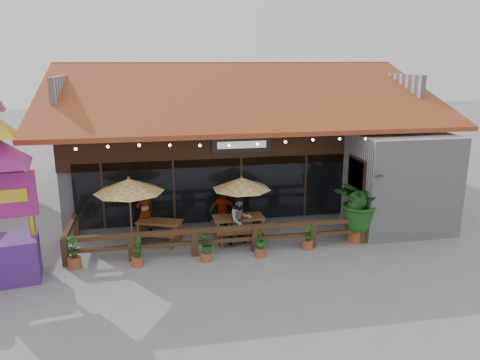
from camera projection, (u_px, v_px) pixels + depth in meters
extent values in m
plane|color=gray|center=(266.00, 244.00, 16.18)|extent=(100.00, 100.00, 0.00)
cube|color=#AFB0B5|center=(231.00, 150.00, 22.33)|extent=(14.00, 10.00, 4.00)
cube|color=#341D10|center=(214.00, 145.00, 16.92)|extent=(11.00, 0.16, 1.60)
cube|color=black|center=(215.00, 190.00, 17.33)|extent=(10.00, 0.12, 2.40)
cube|color=#FFC272|center=(214.00, 189.00, 17.52)|extent=(9.80, 0.05, 2.20)
cube|color=#AFB0B5|center=(400.00, 182.00, 17.30)|extent=(3.50, 2.70, 3.60)
cube|color=red|center=(356.00, 180.00, 16.78)|extent=(0.06, 1.20, 1.50)
cube|color=#341D10|center=(356.00, 180.00, 16.77)|extent=(0.04, 1.34, 1.64)
cube|color=#A64A25|center=(246.00, 94.00, 18.27)|extent=(15.50, 7.05, 2.37)
cube|color=#A64A25|center=(220.00, 84.00, 24.93)|extent=(15.50, 7.05, 2.37)
cube|color=#A64A25|center=(231.00, 63.00, 21.32)|extent=(15.50, 0.30, 0.12)
cube|color=#AFB0B5|center=(73.00, 95.00, 20.38)|extent=(0.20, 9.00, 1.80)
cube|color=#AFB0B5|center=(371.00, 91.00, 22.93)|extent=(0.20, 9.00, 1.80)
cube|color=black|center=(242.00, 145.00, 16.99)|extent=(2.20, 0.10, 0.55)
cube|color=silver|center=(242.00, 145.00, 16.94)|extent=(1.80, 0.02, 0.25)
cube|color=#341D10|center=(103.00, 196.00, 16.57)|extent=(0.08, 0.08, 2.40)
cube|color=#341D10|center=(174.00, 193.00, 17.02)|extent=(0.08, 0.08, 2.40)
cube|color=#341D10|center=(241.00, 189.00, 17.48)|extent=(0.08, 0.08, 2.40)
cube|color=#341D10|center=(305.00, 186.00, 17.93)|extent=(0.08, 0.08, 2.40)
sphere|color=#E0CE7B|center=(76.00, 149.00, 14.27)|extent=(0.09, 0.09, 0.09)
sphere|color=#E0CE7B|center=(108.00, 147.00, 14.43)|extent=(0.09, 0.09, 0.09)
sphere|color=#E0CE7B|center=(139.00, 145.00, 14.60)|extent=(0.09, 0.09, 0.09)
sphere|color=#E0CE7B|center=(170.00, 145.00, 14.78)|extent=(0.09, 0.09, 0.09)
sphere|color=#E0CE7B|center=(200.00, 146.00, 14.97)|extent=(0.09, 0.09, 0.09)
sphere|color=#E0CE7B|center=(229.00, 145.00, 15.15)|extent=(0.09, 0.09, 0.09)
sphere|color=#E0CE7B|center=(258.00, 144.00, 15.32)|extent=(0.09, 0.09, 0.09)
sphere|color=#E0CE7B|center=(286.00, 142.00, 15.48)|extent=(0.09, 0.09, 0.09)
sphere|color=#E0CE7B|center=(313.00, 140.00, 15.64)|extent=(0.09, 0.09, 0.09)
sphere|color=#E0CE7B|center=(340.00, 139.00, 15.81)|extent=(0.09, 0.09, 0.09)
sphere|color=#E0CE7B|center=(366.00, 139.00, 15.99)|extent=(0.09, 0.09, 0.09)
cube|color=#4C301B|center=(65.00, 252.00, 14.40)|extent=(0.20, 0.20, 0.90)
cube|color=#4C301B|center=(131.00, 247.00, 14.77)|extent=(0.20, 0.20, 0.90)
cube|color=#4C301B|center=(195.00, 243.00, 15.13)|extent=(0.20, 0.20, 0.90)
cube|color=#4C301B|center=(255.00, 238.00, 15.50)|extent=(0.20, 0.20, 0.90)
cube|color=#4C301B|center=(312.00, 234.00, 15.86)|extent=(0.20, 0.20, 0.90)
cube|color=#4C301B|center=(362.00, 231.00, 16.19)|extent=(0.20, 0.20, 0.90)
cube|color=#4C301B|center=(222.00, 229.00, 15.20)|extent=(9.80, 0.16, 0.14)
cube|color=#4C301B|center=(222.00, 241.00, 15.30)|extent=(9.80, 0.12, 0.12)
cube|color=#4C301B|center=(70.00, 226.00, 15.49)|extent=(0.16, 2.50, 0.14)
cube|color=#4C301B|center=(76.00, 226.00, 16.68)|extent=(0.20, 0.20, 0.90)
cylinder|color=brown|center=(131.00, 215.00, 15.63)|extent=(0.06, 0.06, 2.33)
cone|color=yellow|center=(129.00, 186.00, 15.38)|extent=(2.44, 2.44, 0.46)
sphere|color=brown|center=(129.00, 178.00, 15.31)|extent=(0.10, 0.10, 0.10)
cylinder|color=black|center=(133.00, 246.00, 15.92)|extent=(0.45, 0.45, 0.06)
cylinder|color=brown|center=(242.00, 208.00, 16.71)|extent=(0.05, 0.05, 2.10)
cone|color=yellow|center=(242.00, 183.00, 16.48)|extent=(2.72, 2.72, 0.41)
sphere|color=brown|center=(242.00, 177.00, 16.42)|extent=(0.09, 0.09, 0.09)
cylinder|color=black|center=(242.00, 235.00, 16.97)|extent=(0.40, 0.40, 0.05)
cube|color=brown|center=(160.00, 222.00, 16.29)|extent=(1.70, 1.26, 0.06)
cube|color=brown|center=(142.00, 230.00, 16.51)|extent=(0.33, 0.65, 0.71)
cube|color=brown|center=(178.00, 233.00, 16.25)|extent=(0.33, 0.65, 0.71)
cube|color=brown|center=(154.00, 235.00, 15.86)|extent=(1.53, 0.84, 0.05)
cube|color=brown|center=(165.00, 224.00, 16.87)|extent=(1.53, 0.84, 0.05)
cube|color=brown|center=(238.00, 217.00, 16.42)|extent=(1.78, 0.86, 0.07)
cube|color=brown|center=(217.00, 230.00, 16.37)|extent=(0.10, 0.77, 0.82)
cube|color=brown|center=(260.00, 227.00, 16.68)|extent=(0.10, 0.77, 0.82)
cube|color=brown|center=(242.00, 232.00, 15.93)|extent=(1.77, 0.34, 0.06)
cube|color=brown|center=(235.00, 221.00, 17.08)|extent=(1.77, 0.34, 0.06)
cube|color=#4C227D|center=(8.00, 260.00, 13.40)|extent=(1.89, 1.55, 1.27)
cylinder|color=gold|center=(29.00, 202.00, 13.11)|extent=(0.17, 0.17, 2.12)
cylinder|color=#984629|center=(357.00, 234.00, 16.46)|extent=(0.67, 0.67, 0.49)
imported|color=#175319|center=(359.00, 200.00, 16.14)|extent=(2.39, 2.38, 2.01)
sphere|color=#175319|center=(364.00, 211.00, 16.16)|extent=(0.67, 0.67, 0.67)
sphere|color=#175319|center=(353.00, 203.00, 16.30)|extent=(0.58, 0.58, 0.58)
imported|color=#341D10|center=(145.00, 212.00, 16.60)|extent=(0.82, 0.76, 1.87)
imported|color=#341D10|center=(240.00, 220.00, 15.99)|extent=(0.98, 0.85, 1.74)
imported|color=#341D10|center=(223.00, 211.00, 17.04)|extent=(1.04, 0.57, 1.67)
cylinder|color=#984629|center=(75.00, 263.00, 14.32)|extent=(0.42, 0.42, 0.33)
imported|color=#175319|center=(73.00, 247.00, 14.19)|extent=(0.40, 0.31, 0.69)
cylinder|color=#984629|center=(138.00, 261.00, 14.45)|extent=(0.37, 0.37, 0.30)
imported|color=#175319|center=(137.00, 248.00, 14.34)|extent=(0.28, 0.35, 0.61)
cylinder|color=#984629|center=(206.00, 257.00, 14.80)|extent=(0.35, 0.35, 0.28)
imported|color=#175319|center=(206.00, 244.00, 14.69)|extent=(0.69, 0.66, 0.58)
cylinder|color=#984629|center=(260.00, 252.00, 15.15)|extent=(0.36, 0.36, 0.29)
imported|color=#175319|center=(261.00, 239.00, 15.04)|extent=(0.45, 0.45, 0.60)
cylinder|color=#984629|center=(308.00, 245.00, 15.76)|extent=(0.35, 0.35, 0.28)
imported|color=#175319|center=(308.00, 233.00, 15.65)|extent=(0.37, 0.36, 0.59)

